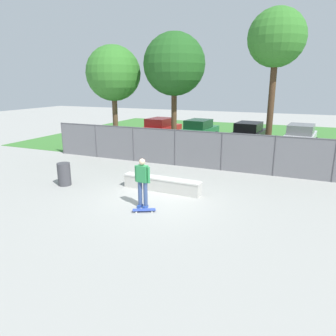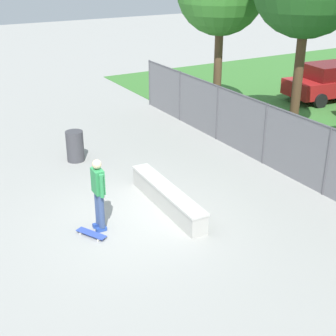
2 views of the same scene
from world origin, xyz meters
name	(u,v)px [view 1 (image 1 of 2)]	position (x,y,z in m)	size (l,w,h in m)	color
ground_plane	(155,200)	(0.00, 0.00, 0.00)	(80.00, 80.00, 0.00)	#9E9E99
grass_strip	(236,138)	(0.00, 15.56, 0.01)	(29.95, 20.00, 0.02)	#3D7A33
concrete_ledge	(161,184)	(-0.23, 1.13, 0.29)	(3.44, 0.62, 0.58)	#B7B5AD
skateboarder	(142,181)	(-0.09, -0.81, 1.01)	(0.60, 0.28, 1.82)	#2647A5
skateboard	(144,210)	(0.13, -1.14, 0.07)	(0.80, 0.55, 0.09)	#334CB2
chainlink_fence	(198,148)	(0.00, 5.26, 1.07)	(18.02, 0.07, 1.98)	#4C4C51
tree_near_left	(113,74)	(-5.90, 6.69, 4.91)	(3.30, 3.30, 6.59)	brown
tree_near_right	(174,65)	(-2.19, 7.32, 5.37)	(3.56, 3.56, 7.18)	#513823
tree_mid	(276,40)	(3.33, 7.01, 6.41)	(2.82, 2.82, 7.91)	#47301E
car_red	(160,128)	(-5.59, 12.78, 0.84)	(2.32, 4.35, 1.66)	#B21E1E
car_green	(199,130)	(-2.40, 12.99, 0.84)	(2.32, 4.35, 1.66)	#1E6638
car_black	(248,134)	(1.42, 12.79, 0.84)	(2.32, 4.35, 1.66)	black
car_silver	(300,136)	(4.89, 12.97, 0.84)	(2.32, 4.35, 1.66)	#B7BABF
trash_bin	(64,174)	(-4.48, 0.16, 0.50)	(0.56, 0.56, 1.00)	#3F3F44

